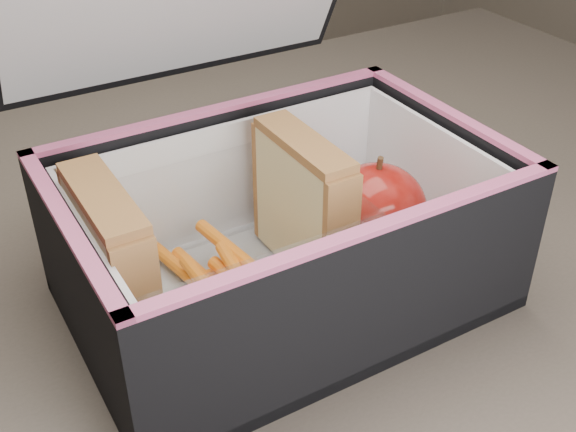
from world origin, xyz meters
name	(u,v)px	position (x,y,z in m)	size (l,w,h in m)	color
kitchen_table	(277,330)	(0.00, 0.00, 0.66)	(1.20, 0.80, 0.75)	brown
lunch_bag	(280,222)	(-0.02, -0.05, 0.82)	(0.30, 0.29, 0.29)	black
plastic_tub	(215,253)	(-0.07, -0.05, 0.80)	(0.19, 0.14, 0.08)	white
sandwich_left	(113,264)	(-0.15, -0.05, 0.82)	(0.03, 0.10, 0.11)	#D1C085
sandwich_right	(303,204)	(0.00, -0.05, 0.82)	(0.03, 0.10, 0.11)	#D1C085
carrot_sticks	(222,280)	(-0.07, -0.05, 0.78)	(0.05, 0.14, 0.03)	#DC6408
paper_napkin	(372,247)	(0.06, -0.06, 0.77)	(0.08, 0.08, 0.01)	white
red_apple	(376,210)	(0.05, -0.06, 0.81)	(0.10, 0.10, 0.08)	#830401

